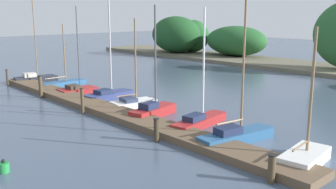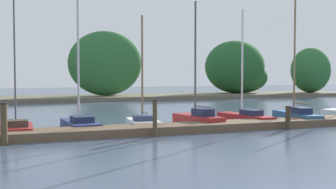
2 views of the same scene
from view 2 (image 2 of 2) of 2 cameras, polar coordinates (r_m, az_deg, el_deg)
dock_pier at (r=19.12m, az=-1.81°, el=-4.67°), size 27.57×1.80×0.35m
far_shore at (r=44.93m, az=-10.28°, el=2.64°), size 66.99×8.68×7.22m
sailboat_2 at (r=19.59m, az=-19.86°, el=-4.28°), size 1.52×2.99×6.40m
sailboat_3 at (r=20.68m, az=-11.85°, el=-3.59°), size 1.46×3.85×7.67m
sailboat_4 at (r=21.21m, az=-3.42°, el=-3.58°), size 1.76×3.10×5.58m
sailboat_5 at (r=21.60m, az=3.92°, el=-3.18°), size 1.61×3.57×6.35m
sailboat_6 at (r=23.60m, az=10.21°, el=-2.86°), size 1.50×4.28×6.21m
sailboat_7 at (r=24.74m, az=16.82°, el=-2.55°), size 1.58×4.35×7.38m
mooring_piling_1 at (r=16.85m, az=-21.27°, el=-3.73°), size 0.29×0.29×1.58m
mooring_piling_2 at (r=17.75m, az=-1.78°, el=-3.25°), size 0.22×0.22×1.57m
mooring_piling_3 at (r=20.97m, az=15.90°, el=-3.03°), size 0.28×0.28×1.13m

